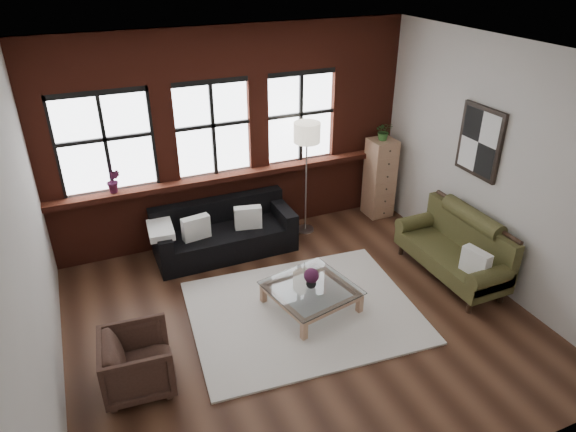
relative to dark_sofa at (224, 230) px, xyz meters
name	(u,v)px	position (x,y,z in m)	size (l,w,h in m)	color
floor	(300,319)	(0.37, -1.90, -0.37)	(5.50, 5.50, 0.00)	#381F14
ceiling	(303,56)	(0.37, -1.90, 2.83)	(5.50, 5.50, 0.00)	white
wall_back	(232,136)	(0.37, 0.60, 1.23)	(5.50, 5.50, 0.00)	beige
wall_front	(448,352)	(0.37, -4.40, 1.23)	(5.50, 5.50, 0.00)	beige
wall_left	(29,259)	(-2.38, -1.90, 1.23)	(5.00, 5.00, 0.00)	beige
wall_right	(495,167)	(3.12, -1.90, 1.23)	(5.00, 5.00, 0.00)	beige
brick_backwall	(233,137)	(0.37, 0.54, 1.23)	(5.50, 0.12, 3.20)	#5A2115
sill_ledge	(237,174)	(0.37, 0.45, 0.67)	(5.50, 0.30, 0.08)	#5A2115
window_left	(105,144)	(-1.43, 0.55, 1.38)	(1.38, 0.10, 1.50)	black
window_mid	(213,130)	(0.07, 0.55, 1.38)	(1.38, 0.10, 1.50)	black
window_right	(300,118)	(1.47, 0.55, 1.38)	(1.38, 0.10, 1.50)	black
wall_poster	(480,142)	(3.09, -1.60, 1.48)	(0.05, 0.74, 0.94)	black
shag_rug	(303,311)	(0.47, -1.80, -0.36)	(2.79, 2.19, 0.03)	beige
dark_sofa	(224,230)	(0.00, 0.00, 0.00)	(2.06, 0.84, 0.75)	black
pillow_a	(196,228)	(-0.44, -0.10, 0.19)	(0.40, 0.14, 0.34)	white
pillow_b	(248,217)	(0.34, -0.10, 0.19)	(0.40, 0.14, 0.34)	white
vintage_settee	(452,248)	(2.67, -1.87, 0.09)	(0.78, 1.75, 0.94)	#403E1D
pillow_settee	(476,262)	(2.59, -2.41, 0.21)	(0.14, 0.38, 0.34)	white
armchair	(138,362)	(-1.62, -2.22, -0.05)	(0.70, 0.72, 0.66)	#3A251D
coffee_table	(311,298)	(0.60, -1.75, -0.21)	(1.00, 1.00, 0.34)	tan
vase	(311,283)	(0.60, -1.75, 0.02)	(0.13, 0.13, 0.14)	#B2B2B2
flowers	(311,276)	(0.60, -1.75, 0.13)	(0.19, 0.19, 0.19)	#4D1A3B
drawer_chest	(380,178)	(2.78, 0.16, 0.30)	(0.41, 0.41, 1.34)	tan
potted_plant_top	(384,131)	(2.78, 0.16, 1.12)	(0.27, 0.23, 0.30)	#2D5923
floor_lamp	(306,175)	(1.39, 0.12, 0.61)	(0.40, 0.40, 1.97)	#A5A5A8
sill_plant	(114,181)	(-1.41, 0.42, 0.88)	(0.19, 0.15, 0.35)	#4D1A3B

